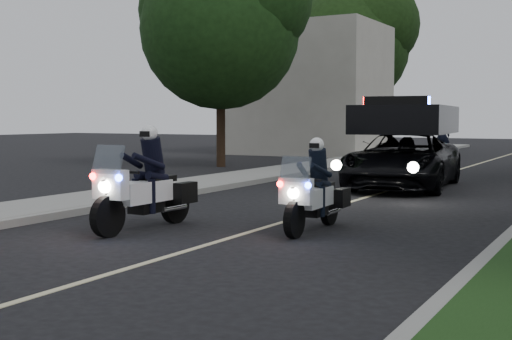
{
  "coord_description": "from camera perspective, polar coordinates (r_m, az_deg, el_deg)",
  "views": [
    {
      "loc": [
        5.72,
        -8.07,
        1.98
      ],
      "look_at": [
        -0.44,
        3.02,
        1.0
      ],
      "focal_mm": 47.38,
      "sensor_mm": 36.0,
      "label": 1
    }
  ],
  "objects": [
    {
      "name": "bicycle",
      "position": [
        33.27,
        15.4,
        0.84
      ],
      "size": [
        0.64,
        1.6,
        0.82
      ],
      "primitive_type": "imported",
      "rotation": [
        0.0,
        0.0,
        0.06
      ],
      "color": "black",
      "rests_on": "ground"
    },
    {
      "name": "police_suv",
      "position": [
        19.59,
        12.28,
        -1.49
      ],
      "size": [
        3.16,
        5.87,
        2.74
      ],
      "primitive_type": "imported",
      "rotation": [
        0.0,
        0.0,
        0.1
      ],
      "color": "black",
      "rests_on": "ground"
    },
    {
      "name": "curb_left",
      "position": [
        20.66,
        0.52,
        -0.88
      ],
      "size": [
        0.2,
        60.0,
        0.15
      ],
      "primitive_type": "cube",
      "color": "gray",
      "rests_on": "ground"
    },
    {
      "name": "cyclist",
      "position": [
        33.27,
        15.4,
        0.84
      ],
      "size": [
        0.73,
        0.51,
        1.93
      ],
      "primitive_type": "imported",
      "rotation": [
        0.0,
        0.0,
        3.22
      ],
      "color": "black",
      "rests_on": "ground"
    },
    {
      "name": "building_far",
      "position": [
        37.56,
        4.3,
        6.71
      ],
      "size": [
        8.0,
        6.0,
        7.0
      ],
      "primitive_type": "cube",
      "color": "#A8A396",
      "rests_on": "ground"
    },
    {
      "name": "police_moto_left",
      "position": [
        12.21,
        -9.36,
        -4.97
      ],
      "size": [
        0.84,
        2.22,
        1.86
      ],
      "primitive_type": null,
      "rotation": [
        0.0,
        0.0,
        -0.04
      ],
      "color": "silver",
      "rests_on": "ground"
    },
    {
      "name": "ground",
      "position": [
        10.09,
        -6.21,
        -6.92
      ],
      "size": [
        120.0,
        120.0,
        0.0
      ],
      "primitive_type": "plane",
      "color": "black",
      "rests_on": "ground"
    },
    {
      "name": "sidewalk_left",
      "position": [
        21.2,
        -2.1,
        -0.74
      ],
      "size": [
        2.0,
        60.0,
        0.16
      ],
      "primitive_type": "cube",
      "color": "gray",
      "rests_on": "ground"
    },
    {
      "name": "lane_marking",
      "position": [
        19.06,
        11.41,
        -1.63
      ],
      "size": [
        0.12,
        50.0,
        0.01
      ],
      "primitive_type": "cube",
      "color": "#BFB78C",
      "rests_on": "ground"
    },
    {
      "name": "police_moto_right",
      "position": [
        11.95,
        4.86,
        -5.13
      ],
      "size": [
        0.74,
        1.96,
        1.64
      ],
      "primitive_type": null,
      "rotation": [
        0.0,
        0.0,
        0.03
      ],
      "color": "silver",
      "rests_on": "ground"
    },
    {
      "name": "tree_left_far",
      "position": [
        41.69,
        7.72,
        1.65
      ],
      "size": [
        8.89,
        8.89,
        12.16
      ],
      "primitive_type": null,
      "rotation": [
        0.0,
        0.0,
        -0.25
      ],
      "color": "#183410",
      "rests_on": "ground"
    },
    {
      "name": "tree_left_near",
      "position": [
        27.57,
        -2.98,
        0.28
      ],
      "size": [
        8.46,
        8.46,
        10.75
      ],
      "primitive_type": null,
      "rotation": [
        0.0,
        0.0,
        0.4
      ],
      "color": "#193A13",
      "rests_on": "ground"
    }
  ]
}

